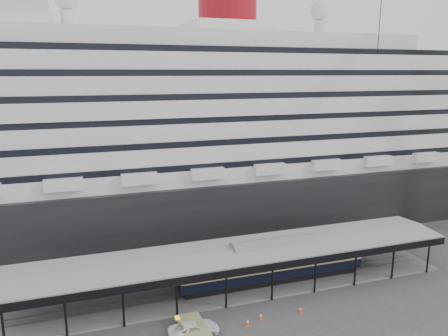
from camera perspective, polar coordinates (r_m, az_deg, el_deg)
The scene contains 8 objects.
ground at distance 53.05m, azimuth 3.72°, elevation -17.75°, with size 200.00×200.00×0.00m, color #3A3A3C.
cruise_ship at distance 76.86m, azimuth -5.21°, elevation 6.17°, with size 130.00×30.00×43.90m.
platform_canopy at distance 56.05m, azimuth 1.76°, elevation -13.25°, with size 56.00×9.18×5.30m.
port_truck at distance 47.97m, azimuth -3.93°, elevation -20.29°, with size 2.45×5.31×1.48m, color white.
pullman_carriage at distance 57.51m, azimuth 6.32°, elevation -12.02°, with size 24.71×3.47×24.24m.
traffic_cone_left at distance 50.81m, azimuth 4.85°, elevation -18.74°, with size 0.49×0.49×0.77m.
traffic_cone_mid at distance 49.69m, azimuth 3.11°, elevation -19.48°, with size 0.48×0.48×0.79m.
traffic_cone_right at distance 52.58m, azimuth 9.93°, elevation -17.75°, with size 0.40×0.40×0.76m.
Camera 1 is at (-17.78, -42.30, 26.62)m, focal length 35.00 mm.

